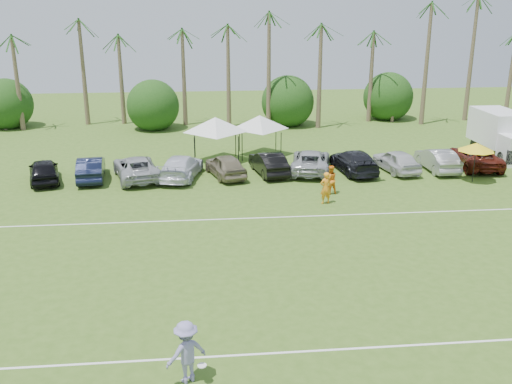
{
  "coord_description": "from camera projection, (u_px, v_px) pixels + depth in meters",
  "views": [
    {
      "loc": [
        -1.87,
        -13.34,
        10.44
      ],
      "look_at": [
        0.76,
        13.45,
        1.6
      ],
      "focal_mm": 40.0,
      "sensor_mm": 36.0,
      "label": 1
    }
  ],
  "objects": [
    {
      "name": "palm_tree_10",
      "position": [
        475.0,
        19.0,
        51.23
      ],
      "size": [
        2.4,
        2.4,
        10.9
      ],
      "color": "brown",
      "rests_on": "ground"
    },
    {
      "name": "bush_tree_2",
      "position": [
        285.0,
        103.0,
        52.91
      ],
      "size": [
        4.0,
        4.0,
        4.0
      ],
      "color": "brown",
      "rests_on": "ground"
    },
    {
      "name": "box_truck",
      "position": [
        502.0,
        133.0,
        40.91
      ],
      "size": [
        2.45,
        6.19,
        3.19
      ],
      "rotation": [
        0.0,
        0.0,
        0.0
      ],
      "color": "white",
      "rests_on": "ground"
    },
    {
      "name": "field_lines",
      "position": [
        251.0,
        270.0,
        23.6
      ],
      "size": [
        80.0,
        12.1,
        0.01
      ],
      "color": "white",
      "rests_on": "ground"
    },
    {
      "name": "bush_tree_1",
      "position": [
        155.0,
        105.0,
        51.8
      ],
      "size": [
        4.0,
        4.0,
        4.0
      ],
      "color": "brown",
      "rests_on": "ground"
    },
    {
      "name": "palm_tree_9",
      "position": [
        421.0,
        30.0,
        51.04
      ],
      "size": [
        2.4,
        2.4,
        9.9
      ],
      "color": "brown",
      "rests_on": "ground"
    },
    {
      "name": "parked_car_4",
      "position": [
        225.0,
        166.0,
        36.26
      ],
      "size": [
        2.84,
        4.59,
        1.46
      ],
      "primitive_type": "imported",
      "rotation": [
        0.0,
        0.0,
        3.42
      ],
      "color": "#7B7156",
      "rests_on": "ground"
    },
    {
      "name": "sideline_player_a",
      "position": [
        326.0,
        188.0,
        31.26
      ],
      "size": [
        0.74,
        0.58,
        1.8
      ],
      "primitive_type": "imported",
      "rotation": [
        0.0,
        0.0,
        3.39
      ],
      "color": "orange",
      "rests_on": "ground"
    },
    {
      "name": "canopy_tent_right",
      "position": [
        260.0,
        115.0,
        40.71
      ],
      "size": [
        4.25,
        4.25,
        3.44
      ],
      "color": "black",
      "rests_on": "ground"
    },
    {
      "name": "palm_tree_1",
      "position": [
        17.0,
        31.0,
        47.79
      ],
      "size": [
        2.4,
        2.4,
        9.9
      ],
      "color": "brown",
      "rests_on": "ground"
    },
    {
      "name": "parked_car_7",
      "position": [
        354.0,
        161.0,
        37.24
      ],
      "size": [
        2.57,
        5.22,
        1.46
      ],
      "primitive_type": "imported",
      "rotation": [
        0.0,
        0.0,
        3.25
      ],
      "color": "black",
      "rests_on": "ground"
    },
    {
      "name": "bush_tree_3",
      "position": [
        390.0,
        101.0,
        53.84
      ],
      "size": [
        4.0,
        4.0,
        4.0
      ],
      "color": "brown",
      "rests_on": "ground"
    },
    {
      "name": "parked_car_5",
      "position": [
        269.0,
        163.0,
        36.85
      ],
      "size": [
        2.32,
        4.63,
        1.46
      ],
      "primitive_type": "imported",
      "rotation": [
        0.0,
        0.0,
        3.32
      ],
      "color": "black",
      "rests_on": "ground"
    },
    {
      "name": "sideline_player_b",
      "position": [
        330.0,
        180.0,
        32.9
      ],
      "size": [
        0.95,
        0.82,
        1.69
      ],
      "primitive_type": "imported",
      "rotation": [
        0.0,
        0.0,
        3.38
      ],
      "color": "orange",
      "rests_on": "ground"
    },
    {
      "name": "parked_car_10",
      "position": [
        475.0,
        157.0,
        38.33
      ],
      "size": [
        2.94,
        5.47,
        1.46
      ],
      "primitive_type": "imported",
      "rotation": [
        0.0,
        0.0,
        3.04
      ],
      "color": "#56190F",
      "rests_on": "ground"
    },
    {
      "name": "palm_tree_5",
      "position": [
        220.0,
        30.0,
        49.37
      ],
      "size": [
        2.4,
        2.4,
        9.9
      ],
      "color": "brown",
      "rests_on": "ground"
    },
    {
      "name": "parked_car_8",
      "position": [
        396.0,
        161.0,
        37.39
      ],
      "size": [
        2.44,
        4.52,
        1.46
      ],
      "primitive_type": "imported",
      "rotation": [
        0.0,
        0.0,
        3.32
      ],
      "color": "silver",
      "rests_on": "ground"
    },
    {
      "name": "parked_car_9",
      "position": [
        437.0,
        160.0,
        37.66
      ],
      "size": [
        1.6,
        4.45,
        1.46
      ],
      "primitive_type": "imported",
      "rotation": [
        0.0,
        0.0,
        3.16
      ],
      "color": "gray",
      "rests_on": "ground"
    },
    {
      "name": "parked_car_2",
      "position": [
        136.0,
        168.0,
        35.78
      ],
      "size": [
        3.65,
        5.69,
        1.46
      ],
      "primitive_type": "imported",
      "rotation": [
        0.0,
        0.0,
        3.39
      ],
      "color": "#A5A7AA",
      "rests_on": "ground"
    },
    {
      "name": "parked_car_3",
      "position": [
        181.0,
        167.0,
        35.97
      ],
      "size": [
        3.07,
        5.35,
        1.46
      ],
      "primitive_type": "imported",
      "rotation": [
        0.0,
        0.0,
        2.93
      ],
      "color": "silver",
      "rests_on": "ground"
    },
    {
      "name": "palm_tree_7",
      "position": [
        311.0,
        10.0,
        49.57
      ],
      "size": [
        2.4,
        2.4,
        11.9
      ],
      "color": "brown",
      "rests_on": "ground"
    },
    {
      "name": "palm_tree_3",
      "position": [
        125.0,
        10.0,
        48.09
      ],
      "size": [
        2.4,
        2.4,
        11.9
      ],
      "color": "brown",
      "rests_on": "ground"
    },
    {
      "name": "market_umbrella",
      "position": [
        476.0,
        147.0,
        34.74
      ],
      "size": [
        2.22,
        2.22,
        2.47
      ],
      "color": "black",
      "rests_on": "ground"
    },
    {
      "name": "parked_car_1",
      "position": [
        91.0,
        168.0,
        35.62
      ],
      "size": [
        2.04,
        4.57,
        1.46
      ],
      "primitive_type": "imported",
      "rotation": [
        0.0,
        0.0,
        3.26
      ],
      "color": "black",
      "rests_on": "ground"
    },
    {
      "name": "palm_tree_6",
      "position": [
        266.0,
        20.0,
        49.47
      ],
      "size": [
        2.4,
        2.4,
        10.9
      ],
      "color": "brown",
      "rests_on": "ground"
    },
    {
      "name": "palm_tree_8",
      "position": [
        365.0,
        40.0,
        50.84
      ],
      "size": [
        2.4,
        2.4,
        8.9
      ],
      "color": "brown",
      "rests_on": "ground"
    },
    {
      "name": "canopy_tent_left",
      "position": [
        215.0,
        117.0,
        39.01
      ],
      "size": [
        4.53,
        4.53,
        3.67
      ],
      "color": "black",
      "rests_on": "ground"
    },
    {
      "name": "parked_car_0",
      "position": [
        44.0,
        170.0,
        35.17
      ],
      "size": [
        2.79,
        4.58,
        1.46
      ],
      "primitive_type": "imported",
      "rotation": [
        0.0,
        0.0,
        3.41
      ],
      "color": "black",
      "rests_on": "ground"
    },
    {
      "name": "palm_tree_4",
      "position": [
        174.0,
        41.0,
        49.27
      ],
      "size": [
        2.4,
        2.4,
        8.9
      ],
      "color": "brown",
      "rests_on": "ground"
    },
    {
      "name": "parked_car_6",
      "position": [
        311.0,
        161.0,
        37.29
      ],
      "size": [
        3.54,
        5.66,
        1.46
      ],
      "primitive_type": "imported",
      "rotation": [
        0.0,
        0.0,
        2.91
      ],
      "color": "#A3A6A8",
      "rests_on": "ground"
    },
    {
      "name": "bush_tree_0",
      "position": [
        7.0,
        107.0,
        50.59
      ],
      "size": [
        4.0,
        4.0,
        4.0
      ],
      "color": "brown",
      "rests_on": "ground"
    },
    {
      "name": "palm_tree_2",
      "position": [
        77.0,
        20.0,
        47.98
      ],
      "size": [
        2.4,
        2.4,
        10.9
      ],
      "color": "brown",
      "rests_on": "ground"
    },
    {
      "name": "frisbee_player",
      "position": [
        186.0,
        352.0,
        16.35
      ],
      "size": [
        1.44,
        1.21,
        1.93
      ],
      "rotation": [
        0.0,
        0.0,
        3.62
      ],
      "color": "#867FB5",
      "rests_on": "ground"
    }
  ]
}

